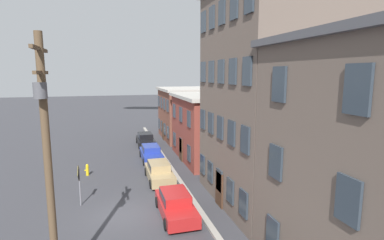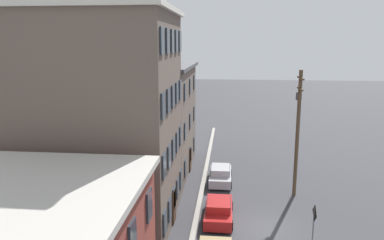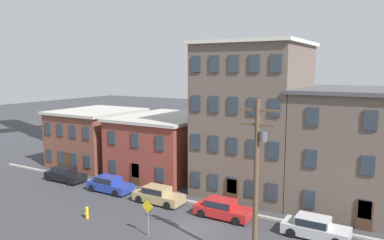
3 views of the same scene
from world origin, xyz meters
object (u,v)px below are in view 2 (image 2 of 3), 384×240
car_silver (220,174)px  utility_pole (298,127)px  car_red (219,209)px  caution_sign (314,219)px

car_silver → utility_pole: bearing=-109.6°
car_silver → utility_pole: 7.78m
car_red → caution_sign: 6.37m
car_silver → car_red: bearing=-179.5°
car_red → utility_pole: (4.85, -5.76, 4.72)m
car_red → car_silver: bearing=0.5°
car_red → car_silver: 6.92m
car_silver → utility_pole: size_ratio=0.45×
car_red → caution_sign: size_ratio=1.65×
car_silver → caution_sign: size_ratio=1.65×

